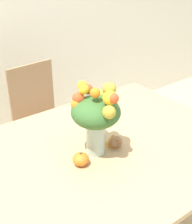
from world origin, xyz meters
The scene contains 5 objects.
dining_table centered at (0.00, 0.00, 0.69)m, with size 1.46×1.15×0.78m.
flower_vase centered at (-0.08, 0.00, 1.00)m, with size 0.25×0.30×0.41m.
pumpkin centered at (-0.21, -0.04, 0.81)m, with size 0.08×0.08×0.08m.
turkey_figurine centered at (0.03, -0.01, 0.81)m, with size 0.08×0.11×0.07m.
dining_chair_near_window centered at (0.06, 0.93, 0.49)m, with size 0.45×0.45×0.94m.
Camera 1 is at (-0.90, -1.10, 1.76)m, focal length 50.00 mm.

